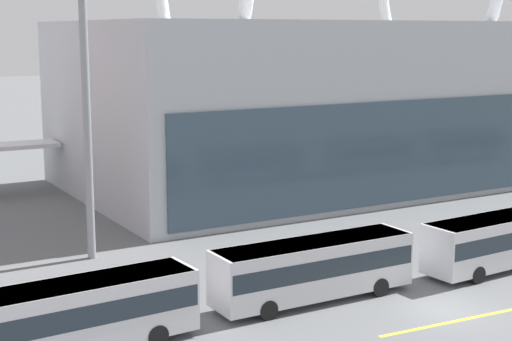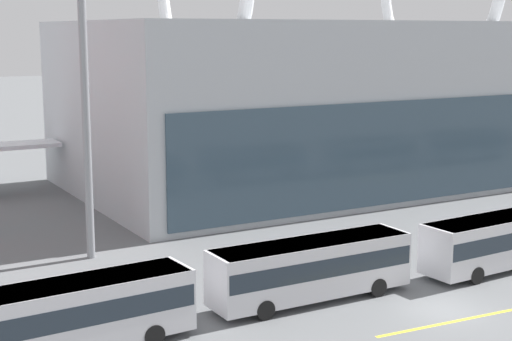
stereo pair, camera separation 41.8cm
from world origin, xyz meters
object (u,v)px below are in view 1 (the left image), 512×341
object	(u,v)px
airliner_at_gate_far	(337,109)
shuttle_bus_1	(72,313)
shuttle_bus_2	(314,266)
shuttle_bus_3	(503,237)

from	to	relation	value
airliner_at_gate_far	shuttle_bus_1	bearing A→B (deg)	136.83
shuttle_bus_1	shuttle_bus_2	world-z (taller)	same
shuttle_bus_1	airliner_at_gate_far	bearing A→B (deg)	40.53
shuttle_bus_2	shuttle_bus_3	xyz separation A→B (m)	(12.94, -0.89, 0.00)
airliner_at_gate_far	shuttle_bus_3	bearing A→B (deg)	159.47
airliner_at_gate_far	shuttle_bus_1	distance (m)	62.02
shuttle_bus_1	shuttle_bus_3	size ratio (longest dim) A/B	1.00
shuttle_bus_2	shuttle_bus_3	world-z (taller)	same
airliner_at_gate_far	shuttle_bus_1	size ratio (longest dim) A/B	3.25
shuttle_bus_1	shuttle_bus_3	bearing A→B (deg)	-3.99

